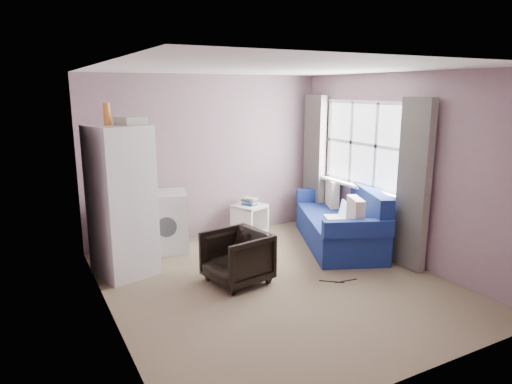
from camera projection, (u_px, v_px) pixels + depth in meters
room at (278, 181)px, 5.23m from camera, size 3.84×4.24×2.54m
armchair at (237, 255)px, 5.45m from camera, size 0.74×0.77×0.69m
fridge at (122, 201)px, 5.58m from camera, size 0.80×0.79×2.12m
washing_machine at (166, 220)px, 6.54m from camera, size 0.74×0.74×0.85m
side_table at (250, 217)px, 7.27m from camera, size 0.58×0.58×0.61m
sofa at (342, 223)px, 6.79m from camera, size 1.65×2.23×0.91m
window_dressing at (357, 171)px, 6.67m from camera, size 0.17×2.62×2.18m
floor_cables at (339, 281)px, 5.53m from camera, size 0.44×0.21×0.01m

